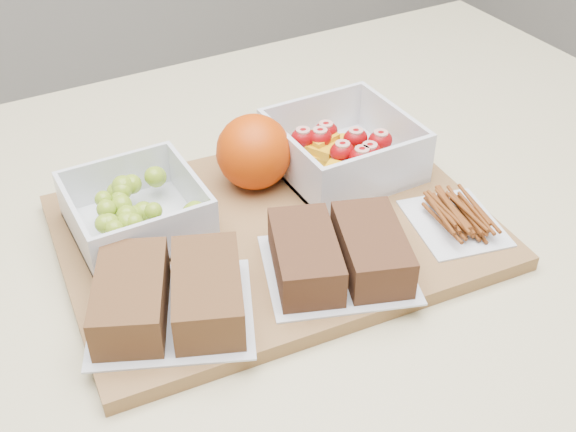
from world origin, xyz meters
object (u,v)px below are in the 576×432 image
fruit_container (343,151)px  orange (254,152)px  grape_container (137,210)px  sandwich_bag_center (339,253)px  pretzel_bag (456,215)px  cutting_board (276,231)px  sandwich_bag_left (170,295)px

fruit_container → orange: (-0.10, 0.02, 0.02)m
grape_container → sandwich_bag_center: 0.21m
sandwich_bag_center → pretzel_bag: size_ratio=1.42×
cutting_board → orange: 0.09m
pretzel_bag → grape_container: bearing=152.5°
cutting_board → grape_container: (-0.12, 0.06, 0.03)m
cutting_board → sandwich_bag_center: (0.02, -0.09, 0.03)m
fruit_container → pretzel_bag: (0.05, -0.14, -0.01)m
cutting_board → pretzel_bag: bearing=-23.6°
sandwich_bag_center → fruit_container: bearing=56.5°
orange → sandwich_bag_left: bearing=-137.0°
grape_container → fruit_container: size_ratio=0.88×
grape_container → pretzel_bag: 0.32m
cutting_board → sandwich_bag_left: size_ratio=2.36×
sandwich_bag_center → pretzel_bag: (0.14, 0.00, -0.01)m
grape_container → sandwich_bag_left: bearing=-97.2°
grape_container → fruit_container: fruit_container is taller
orange → pretzel_bag: bearing=-48.2°
sandwich_bag_center → grape_container: bearing=133.3°
sandwich_bag_left → sandwich_bag_center: 0.16m
orange → grape_container: bearing=-173.7°
orange → pretzel_bag: (0.14, -0.16, -0.03)m
cutting_board → orange: size_ratio=5.19×
fruit_container → sandwich_bag_center: size_ratio=0.85×
sandwich_bag_center → pretzel_bag: sandwich_bag_center is taller
fruit_container → sandwich_bag_left: 0.28m
cutting_board → pretzel_bag: size_ratio=3.59×
fruit_container → pretzel_bag: fruit_container is taller
orange → sandwich_bag_left: 0.21m
orange → sandwich_bag_left: orange is taller
orange → sandwich_bag_left: (-0.15, -0.14, -0.02)m
cutting_board → grape_container: bearing=157.7°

